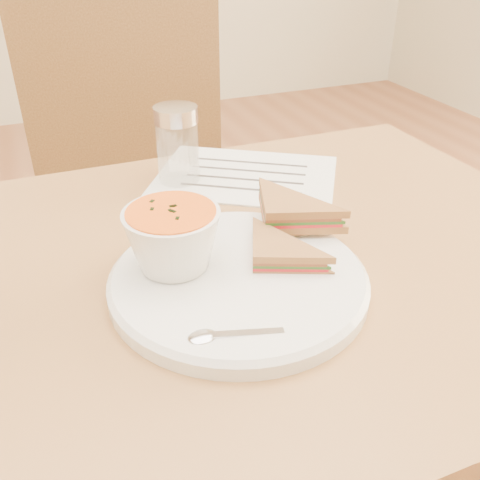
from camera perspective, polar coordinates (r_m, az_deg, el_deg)
name	(u,v)px	position (r m, az deg, el deg)	size (l,w,h in m)	color
dining_table	(224,452)	(0.93, -1.71, -21.71)	(1.00, 0.70, 0.75)	brown
chair_far	(130,247)	(1.20, -11.61, -0.73)	(0.44, 0.44, 0.99)	brown
plate	(238,281)	(0.62, -0.17, -4.39)	(0.30, 0.30, 0.02)	white
soup_bowl	(173,242)	(0.61, -7.16, -0.17)	(0.11, 0.11, 0.08)	white
sandwich_half_a	(253,268)	(0.60, 1.37, -2.96)	(0.09, 0.09, 0.03)	#A9673B
sandwich_half_b	(266,225)	(0.66, 2.75, 1.62)	(0.10, 0.10, 0.03)	#A9673B
spoon	(249,334)	(0.53, 0.99, -9.99)	(0.16, 0.03, 0.01)	silver
paper_menu	(246,176)	(0.89, 0.66, 6.88)	(0.29, 0.21, 0.00)	white
condiment_shaker	(178,145)	(0.86, -6.68, 10.02)	(0.07, 0.07, 0.12)	silver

